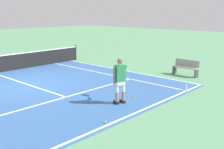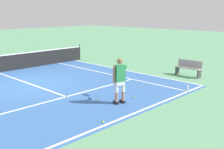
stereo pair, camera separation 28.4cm
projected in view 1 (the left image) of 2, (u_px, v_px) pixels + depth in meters
The scene contains 13 objects.
ground_plane at pixel (29, 85), 12.88m from camera, with size 80.00×80.00×0.00m, color #609E70.
court_inner_surface at pixel (43, 90), 12.11m from camera, with size 10.98×9.96×0.00m, color #3866A8.
line_baseline at pixel (126, 117), 8.96m from camera, with size 10.98×0.10×0.01m, color white.
line_service at pixel (66, 97), 11.05m from camera, with size 8.23×0.10×0.01m, color white.
line_centre_service at pixel (24, 83), 13.16m from camera, with size 0.10×6.40×0.01m, color white.
line_singles_right at pixel (107, 74), 15.07m from camera, with size 0.10×9.56×0.01m, color white.
line_doubles_right at pixel (123, 70), 16.05m from camera, with size 0.10×9.56×0.01m, color white.
tennis_player at pixel (120, 78), 10.11m from camera, with size 0.91×1.02×1.71m.
tennis_ball_near_feet at pixel (97, 101), 10.52m from camera, with size 0.07×0.07×0.07m, color #CCE02D.
tennis_ball_by_baseline at pixel (105, 122), 8.48m from camera, with size 0.07×0.07×0.07m, color #CCE02D.
tennis_ball_mid_court at pixel (133, 97), 11.01m from camera, with size 0.07×0.07×0.07m, color #CCE02D.
courtside_bench at pixel (186, 67), 14.68m from camera, with size 0.40×1.40×0.85m.
water_bottle at pixel (186, 87), 11.99m from camera, with size 0.07×0.07×0.25m, color white.
Camera 1 is at (-6.51, -11.30, 3.37)m, focal length 44.02 mm.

